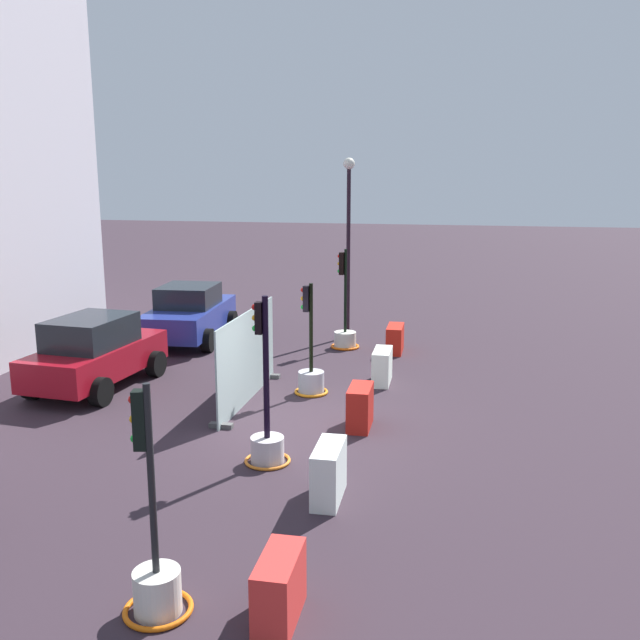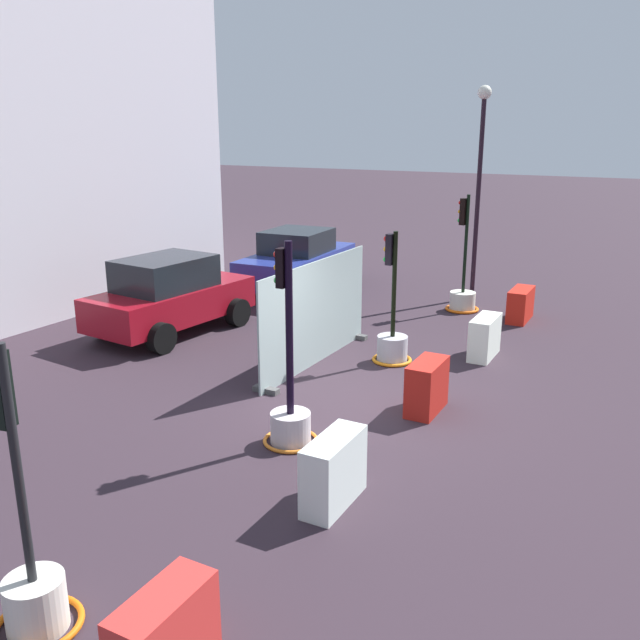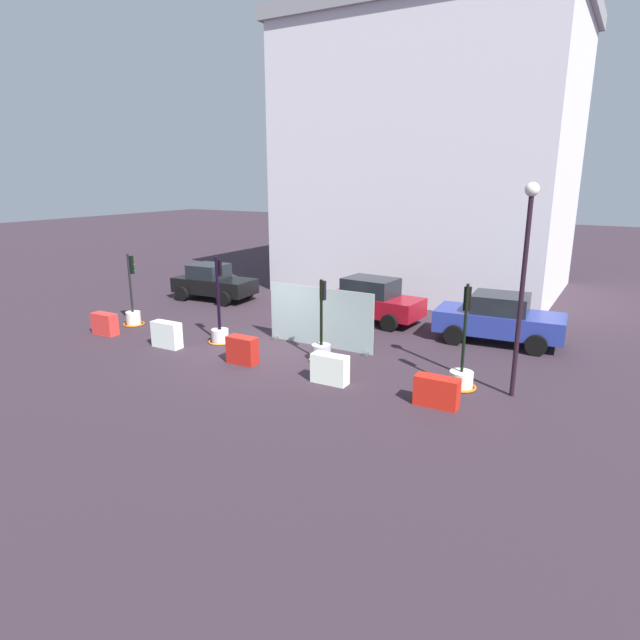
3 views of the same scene
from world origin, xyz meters
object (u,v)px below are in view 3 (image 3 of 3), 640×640
Objects in this scene: traffic_light_3 at (462,373)px; construction_barrier_4 at (437,392)px; construction_barrier_3 at (330,369)px; traffic_light_2 at (321,348)px; construction_barrier_2 at (242,350)px; street_lamp_post at (525,262)px; traffic_light_1 at (220,328)px; construction_barrier_1 at (167,335)px; car_black_sedan at (213,283)px; car_red_compact at (373,300)px; traffic_light_0 at (133,313)px; construction_barrier_0 at (105,324)px; car_blue_estate at (499,319)px.

construction_barrier_4 is (-0.21, -1.55, -0.03)m from traffic_light_3.
traffic_light_3 is 3.74m from construction_barrier_3.
traffic_light_2 reaches higher than construction_barrier_2.
traffic_light_1 is at bearing -178.57° from street_lamp_post.
construction_barrier_1 is at bearing -130.95° from traffic_light_1.
car_black_sedan is at bearing 146.88° from construction_barrier_3.
car_red_compact is at bearing 126.27° from construction_barrier_4.
traffic_light_1 reaches higher than construction_barrier_2.
car_black_sedan is at bearing 136.58° from construction_barrier_2.
street_lamp_post is at bearing 1.43° from traffic_light_1.
street_lamp_post is at bearing 0.82° from traffic_light_0.
traffic_light_3 is (13.36, 0.06, -0.05)m from traffic_light_0.
construction_barrier_3 is 12.26m from car_black_sedan.
construction_barrier_1 reaches higher than construction_barrier_4.
street_lamp_post is at bearing -38.01° from car_red_compact.
traffic_light_3 reaches higher than construction_barrier_0.
traffic_light_0 is at bearing -146.36° from car_red_compact.
construction_barrier_0 reaches higher than construction_barrier_4.
construction_barrier_1 is 0.27× the size of car_red_compact.
construction_barrier_0 is at bearing -179.99° from construction_barrier_4.
street_lamp_post reaches higher than car_blue_estate.
construction_barrier_4 is at bearing -9.58° from traffic_light_1.
construction_barrier_4 is at bearing -0.27° from construction_barrier_1.
construction_barrier_1 is (3.36, -1.44, -0.03)m from traffic_light_0.
car_black_sedan is (-3.67, 6.64, 0.37)m from construction_barrier_1.
construction_barrier_0 is at bearing -161.85° from traffic_light_1.
traffic_light_0 is 2.64× the size of construction_barrier_3.
traffic_light_1 reaches higher than construction_barrier_1.
car_black_sedan is at bearing 179.37° from car_blue_estate.
construction_barrier_3 is at bearing -52.65° from traffic_light_2.
construction_barrier_3 is (3.25, -0.06, -0.01)m from construction_barrier_2.
street_lamp_post reaches higher than construction_barrier_1.
traffic_light_0 is 6.86m from construction_barrier_2.
car_blue_estate is (3.30, 6.55, 0.45)m from construction_barrier_3.
traffic_light_3 is 2.70× the size of construction_barrier_1.
traffic_light_2 is 0.59× the size of car_blue_estate.
traffic_light_1 reaches higher than construction_barrier_0.
traffic_light_3 is at bearing 0.27° from traffic_light_0.
car_red_compact is (-5.26, 5.33, 0.46)m from traffic_light_3.
construction_barrier_1 is at bearing -23.25° from traffic_light_0.
traffic_light_1 is 0.75× the size of car_red_compact.
street_lamp_post reaches higher than construction_barrier_4.
traffic_light_0 is at bearing 179.47° from traffic_light_1.
traffic_light_0 is 14.19m from car_blue_estate.
street_lamp_post is at bearing -73.12° from car_blue_estate.
construction_barrier_1 reaches higher than construction_barrier_3.
traffic_light_1 reaches higher than car_red_compact.
construction_barrier_0 is (0.15, -1.49, -0.08)m from traffic_light_0.
traffic_light_0 is at bearing 156.75° from construction_barrier_1.
car_blue_estate is at bearing 30.39° from traffic_light_1.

